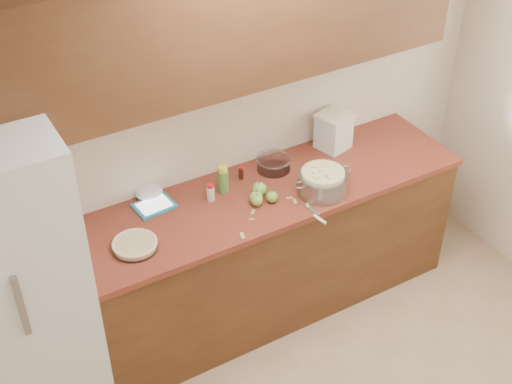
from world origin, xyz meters
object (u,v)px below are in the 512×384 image
colander (322,182)px  flour_canister (334,131)px  pie (135,245)px  tablet (154,206)px

colander → flour_canister: bearing=47.7°
pie → flour_canister: size_ratio=1.05×
pie → tablet: 0.36m
colander → pie: bearing=175.6°
pie → colander: bearing=-4.4°
colander → flour_canister: (0.33, 0.37, 0.05)m
tablet → flour_canister: bearing=-4.7°
colander → flour_canister: flour_canister is taller
pie → tablet: bearing=50.1°
colander → tablet: size_ratio=1.66×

